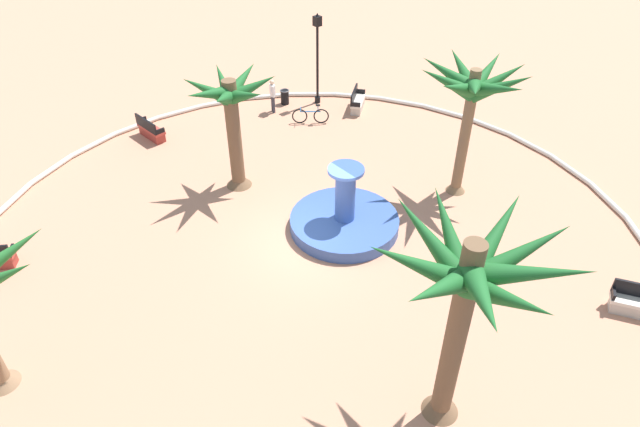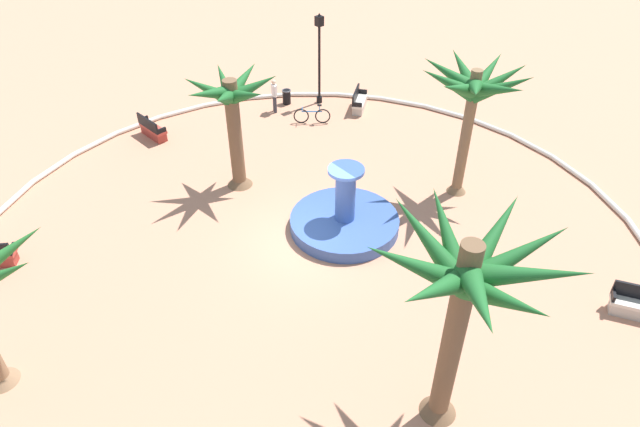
% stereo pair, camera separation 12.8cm
% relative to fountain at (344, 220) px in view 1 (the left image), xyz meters
% --- Properties ---
extents(ground_plane, '(80.00, 80.00, 0.00)m').
position_rel_fountain_xyz_m(ground_plane, '(1.38, -0.25, -0.34)').
color(ground_plane, tan).
extents(plaza_curb, '(23.20, 23.20, 0.20)m').
position_rel_fountain_xyz_m(plaza_curb, '(1.38, -0.25, -0.24)').
color(plaza_curb, silver).
rests_on(plaza_curb, ground).
extents(fountain, '(3.85, 3.85, 2.50)m').
position_rel_fountain_xyz_m(fountain, '(0.00, 0.00, 0.00)').
color(fountain, '#38569E').
rests_on(fountain, ground).
extents(palm_tree_near_fountain, '(3.56, 3.51, 4.65)m').
position_rel_fountain_xyz_m(palm_tree_near_fountain, '(1.41, -4.66, 2.98)').
color(palm_tree_near_fountain, brown).
rests_on(palm_tree_near_fountain, ground).
extents(palm_tree_by_curb, '(4.49, 4.36, 5.74)m').
position_rel_fountain_xyz_m(palm_tree_by_curb, '(3.01, 7.08, 4.04)').
color(palm_tree_by_curb, brown).
rests_on(palm_tree_by_curb, ground).
extents(palm_tree_mid_plaza, '(4.04, 4.05, 5.22)m').
position_rel_fountain_xyz_m(palm_tree_mid_plaza, '(-4.85, 1.02, 3.81)').
color(palm_tree_mid_plaza, brown).
rests_on(palm_tree_mid_plaza, ground).
extents(bench_west, '(1.26, 1.63, 1.00)m').
position_rel_fountain_xyz_m(bench_west, '(-3.99, 8.54, 0.00)').
color(bench_west, beige).
rests_on(bench_west, ground).
extents(bench_southeast, '(0.65, 1.64, 1.00)m').
position_rel_fountain_xyz_m(bench_southeast, '(2.36, -10.31, 0.00)').
color(bench_southeast, '#B73D33').
rests_on(bench_southeast, ground).
extents(bench_southwest, '(1.57, 1.38, 1.00)m').
position_rel_fountain_xyz_m(bench_southwest, '(-6.63, -6.57, 0.00)').
color(bench_southwest, beige).
rests_on(bench_southwest, ground).
extents(lamppost, '(0.32, 0.32, 4.41)m').
position_rel_fountain_xyz_m(lamppost, '(-5.62, -8.39, 2.24)').
color(lamppost, black).
rests_on(lamppost, ground).
extents(trash_bin, '(0.46, 0.46, 0.73)m').
position_rel_fountain_xyz_m(trash_bin, '(-4.28, -9.30, 0.04)').
color(trash_bin, black).
rests_on(trash_bin, ground).
extents(bicycle_red_frame, '(1.37, 1.13, 0.94)m').
position_rel_fountain_xyz_m(bicycle_red_frame, '(-3.99, -6.90, 0.04)').
color(bicycle_red_frame, black).
rests_on(bicycle_red_frame, ground).
extents(person_cyclist_helmet, '(0.31, 0.50, 1.64)m').
position_rel_fountain_xyz_m(person_cyclist_helmet, '(-3.32, -8.95, 0.57)').
color(person_cyclist_helmet, '#33333D').
rests_on(person_cyclist_helmet, ground).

